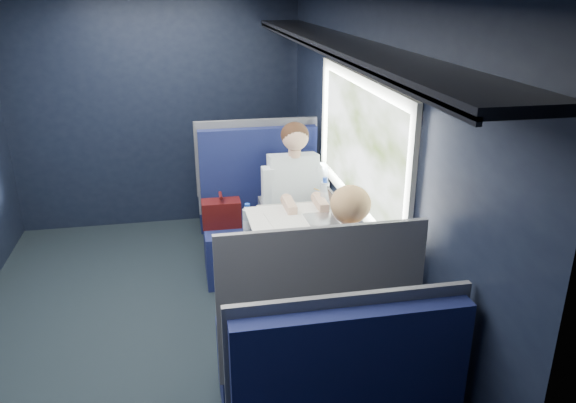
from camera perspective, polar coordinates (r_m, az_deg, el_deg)
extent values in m
cube|color=black|center=(4.18, -12.55, -13.17)|extent=(2.80, 4.20, 0.01)
cube|color=black|center=(3.85, 8.07, 3.34)|extent=(0.10, 4.20, 2.30)
cube|color=black|center=(5.74, -13.17, 8.91)|extent=(2.80, 0.10, 2.30)
cube|color=silver|center=(3.69, 7.47, 12.09)|extent=(0.03, 1.84, 0.07)
cube|color=silver|center=(3.92, 6.88, -0.27)|extent=(0.03, 1.84, 0.07)
cube|color=silver|center=(2.99, 12.29, 1.21)|extent=(0.03, 0.07, 0.78)
cube|color=silver|center=(4.61, 3.79, 8.64)|extent=(0.03, 0.07, 0.78)
cube|color=black|center=(3.62, 5.18, 15.75)|extent=(0.36, 4.10, 0.04)
cube|color=black|center=(3.58, 2.45, 15.43)|extent=(0.02, 4.10, 0.03)
cube|color=red|center=(3.68, 7.64, 14.33)|extent=(0.01, 0.10, 0.12)
cylinder|color=#54565E|center=(4.04, -0.28, -7.98)|extent=(0.08, 0.08, 0.70)
cube|color=beige|center=(3.90, 2.31, -2.99)|extent=(0.62, 1.00, 0.04)
cube|color=#0D123B|center=(4.77, -2.38, -4.83)|extent=(1.00, 0.50, 0.45)
cube|color=#0D123B|center=(4.82, -3.02, 3.14)|extent=(1.00, 0.10, 0.75)
cube|color=#54565E|center=(4.87, -3.12, 3.62)|extent=(1.04, 0.03, 0.82)
cube|color=#54565E|center=(4.59, -2.34, -1.46)|extent=(0.06, 0.40, 0.20)
cube|color=#450F0E|center=(4.64, -6.79, -1.21)|extent=(0.32, 0.17, 0.22)
cylinder|color=#450F0E|center=(4.58, -6.87, 0.61)|extent=(0.03, 0.13, 0.03)
cylinder|color=silver|center=(4.46, -4.11, -2.10)|extent=(0.08, 0.08, 0.22)
cylinder|color=blue|center=(4.41, -4.16, -0.52)|extent=(0.04, 0.04, 0.05)
cube|color=#0D123B|center=(3.46, 1.71, -16.05)|extent=(1.00, 0.50, 0.45)
cube|color=#0D123B|center=(2.88, 3.15, -10.07)|extent=(1.00, 0.10, 0.75)
cube|color=#54565E|center=(2.82, 3.43, -10.21)|extent=(1.04, 0.03, 0.82)
cube|color=#54565E|center=(3.32, 1.58, -11.06)|extent=(0.06, 0.40, 0.20)
cube|color=#0D123B|center=(5.77, -4.03, -0.11)|extent=(1.00, 0.40, 0.45)
cube|color=#0D123B|center=(5.37, -3.86, 4.50)|extent=(1.00, 0.10, 0.66)
cube|color=#54565E|center=(5.31, -3.79, 4.54)|extent=(1.04, 0.03, 0.72)
cube|color=#0D123B|center=(2.47, 6.40, -17.58)|extent=(1.00, 0.10, 0.66)
cube|color=#54565E|center=(2.49, 6.04, -16.46)|extent=(1.04, 0.03, 0.72)
cube|color=black|center=(4.56, 0.94, -1.89)|extent=(0.36, 0.44, 0.16)
cube|color=black|center=(4.51, 1.44, -6.43)|extent=(0.32, 0.12, 0.45)
cube|color=silver|center=(4.62, 0.55, 1.73)|extent=(0.40, 0.29, 0.53)
cylinder|color=#D8A88C|center=(4.49, 0.67, 4.94)|extent=(0.10, 0.10, 0.06)
sphere|color=#D8A88C|center=(4.44, 0.73, 6.54)|extent=(0.21, 0.21, 0.21)
sphere|color=#382114|center=(4.45, 0.69, 6.77)|extent=(0.22, 0.22, 0.22)
cube|color=silver|center=(4.54, -2.07, 1.39)|extent=(0.09, 0.12, 0.34)
cube|color=silver|center=(4.63, 3.32, 1.74)|extent=(0.09, 0.12, 0.34)
cube|color=black|center=(3.45, 5.36, -10.09)|extent=(0.36, 0.44, 0.16)
cube|color=black|center=(3.78, 4.35, -12.51)|extent=(0.32, 0.12, 0.45)
cube|color=black|center=(3.20, 6.31, -7.71)|extent=(0.40, 0.29, 0.53)
cylinder|color=#D8A88C|center=(3.11, 6.30, -2.84)|extent=(0.10, 0.10, 0.06)
sphere|color=#D8A88C|center=(3.07, 6.29, -0.39)|extent=(0.21, 0.21, 0.21)
sphere|color=tan|center=(3.05, 6.39, -0.23)|extent=(0.22, 0.22, 0.22)
cube|color=black|center=(3.18, 2.27, -7.78)|extent=(0.09, 0.12, 0.34)
cube|color=black|center=(3.30, 9.79, -6.97)|extent=(0.09, 0.12, 0.34)
cube|color=tan|center=(3.09, 6.72, -6.29)|extent=(0.26, 0.07, 0.36)
cube|color=white|center=(3.93, 0.21, -2.44)|extent=(0.55, 0.79, 0.01)
cube|color=silver|center=(4.01, 3.42, -1.94)|extent=(0.23, 0.29, 0.01)
cube|color=silver|center=(3.99, 4.87, -0.39)|extent=(0.02, 0.28, 0.20)
cube|color=black|center=(3.99, 4.79, -0.39)|extent=(0.01, 0.25, 0.16)
cylinder|color=silver|center=(4.28, 3.76, 0.80)|extent=(0.06, 0.06, 0.18)
cylinder|color=blue|center=(4.24, 3.79, 2.21)|extent=(0.04, 0.04, 0.04)
cylinder|color=white|center=(4.33, 3.94, 0.39)|extent=(0.07, 0.07, 0.09)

